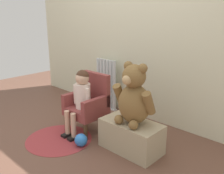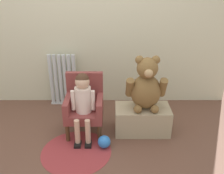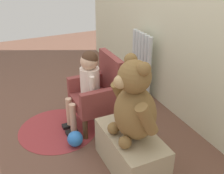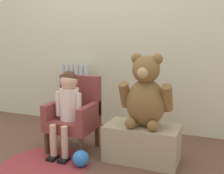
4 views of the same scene
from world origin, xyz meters
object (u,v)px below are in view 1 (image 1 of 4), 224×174
floor_rug (59,139)px  toy_ball (81,140)px  low_bench (131,136)px  child_armchair (89,103)px  child_figure (81,93)px  radiator (106,84)px  large_teddy_bear (134,97)px

floor_rug → toy_ball: 0.30m
low_bench → child_armchair: bearing=178.4°
child_figure → low_bench: 0.73m
radiator → child_figure: 0.84m
radiator → child_armchair: size_ratio=1.06×
toy_ball → radiator: bearing=121.0°
child_figure → large_teddy_bear: (0.67, 0.09, 0.09)m
radiator → child_figure: bearing=-64.8°
child_armchair → child_figure: 0.18m
low_bench → toy_ball: (-0.42, -0.30, -0.08)m
child_figure → toy_ball: size_ratio=5.50×
floor_rug → child_figure: bearing=78.4°
large_teddy_bear → floor_rug: large_teddy_bear is taller
child_figure → toy_ball: (0.22, -0.21, -0.41)m
toy_ball → low_bench: bearing=35.2°
child_armchair → toy_ball: bearing=-54.8°
low_bench → toy_ball: bearing=-144.8°
child_armchair → low_bench: 0.67m
child_figure → low_bench: (0.65, 0.09, -0.33)m
radiator → toy_ball: bearing=-59.0°
radiator → child_figure: size_ratio=0.96×
child_armchair → large_teddy_bear: 0.71m
low_bench → large_teddy_bear: large_teddy_bear is taller
low_bench → large_teddy_bear: bearing=2.4°
radiator → low_bench: (1.00, -0.66, -0.20)m
child_armchair → floor_rug: 0.52m
child_armchair → child_figure: (-0.00, -0.11, 0.15)m
child_figure → low_bench: size_ratio=1.21×
large_teddy_bear → floor_rug: size_ratio=0.84×
child_figure → toy_ball: child_figure is taller
large_teddy_bear → floor_rug: 0.99m
large_teddy_bear → low_bench: bearing=-177.6°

